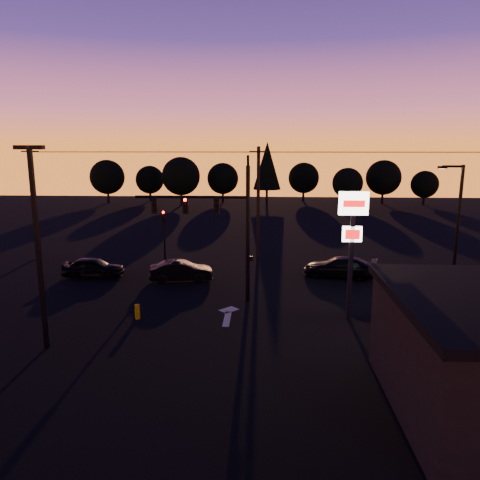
% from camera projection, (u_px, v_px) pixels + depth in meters
% --- Properties ---
extents(ground, '(120.00, 120.00, 0.00)m').
position_uv_depth(ground, '(216.00, 326.00, 24.05)').
color(ground, black).
rests_on(ground, ground).
extents(lane_arrow, '(1.20, 3.10, 0.01)m').
position_uv_depth(lane_arrow, '(228.00, 314.00, 25.65)').
color(lane_arrow, beige).
rests_on(lane_arrow, ground).
extents(traffic_signal_mast, '(6.79, 0.52, 8.58)m').
position_uv_depth(traffic_signal_mast, '(220.00, 219.00, 26.96)').
color(traffic_signal_mast, black).
rests_on(traffic_signal_mast, ground).
extents(secondary_signal, '(0.30, 0.31, 4.35)m').
position_uv_depth(secondary_signal, '(164.00, 230.00, 34.94)').
color(secondary_signal, black).
rests_on(secondary_signal, ground).
extents(parking_lot_light, '(1.25, 0.30, 9.14)m').
position_uv_depth(parking_lot_light, '(37.00, 235.00, 20.40)').
color(parking_lot_light, black).
rests_on(parking_lot_light, ground).
extents(pylon_sign, '(1.50, 0.28, 6.80)m').
position_uv_depth(pylon_sign, '(352.00, 228.00, 24.19)').
color(pylon_sign, black).
rests_on(pylon_sign, ground).
extents(streetlight, '(1.55, 0.35, 8.00)m').
position_uv_depth(streetlight, '(456.00, 225.00, 27.88)').
color(streetlight, black).
rests_on(streetlight, ground).
extents(utility_pole_0, '(1.40, 0.26, 9.00)m').
position_uv_depth(utility_pole_0, '(34.00, 202.00, 37.56)').
color(utility_pole_0, black).
rests_on(utility_pole_0, ground).
extents(utility_pole_1, '(1.40, 0.26, 9.00)m').
position_uv_depth(utility_pole_1, '(258.00, 203.00, 36.72)').
color(utility_pole_1, black).
rests_on(utility_pole_1, ground).
extents(power_wires, '(36.00, 1.22, 0.07)m').
position_uv_depth(power_wires, '(259.00, 152.00, 35.92)').
color(power_wires, black).
rests_on(power_wires, ground).
extents(bollard, '(0.27, 0.27, 0.80)m').
position_uv_depth(bollard, '(137.00, 312.00, 24.96)').
color(bollard, '#D2B402').
rests_on(bollard, ground).
extents(tree_0, '(5.36, 5.36, 6.74)m').
position_uv_depth(tree_0, '(107.00, 177.00, 73.17)').
color(tree_0, black).
rests_on(tree_0, ground).
extents(tree_1, '(4.54, 4.54, 5.71)m').
position_uv_depth(tree_1, '(150.00, 180.00, 75.95)').
color(tree_1, black).
rests_on(tree_1, ground).
extents(tree_2, '(5.77, 5.78, 7.26)m').
position_uv_depth(tree_2, '(181.00, 176.00, 70.59)').
color(tree_2, black).
rests_on(tree_2, ground).
extents(tree_3, '(4.95, 4.95, 6.22)m').
position_uv_depth(tree_3, '(223.00, 179.00, 74.34)').
color(tree_3, black).
rests_on(tree_3, ground).
extents(tree_4, '(4.18, 4.18, 9.50)m').
position_uv_depth(tree_4, '(267.00, 166.00, 70.64)').
color(tree_4, black).
rests_on(tree_4, ground).
extents(tree_5, '(4.95, 4.95, 6.22)m').
position_uv_depth(tree_5, '(304.00, 178.00, 75.69)').
color(tree_5, black).
rests_on(tree_5, ground).
extents(tree_6, '(4.54, 4.54, 5.71)m').
position_uv_depth(tree_6, '(348.00, 183.00, 69.60)').
color(tree_6, black).
rests_on(tree_6, ground).
extents(tree_7, '(5.36, 5.36, 6.74)m').
position_uv_depth(tree_7, '(383.00, 178.00, 72.13)').
color(tree_7, black).
rests_on(tree_7, ground).
extents(tree_8, '(4.12, 4.12, 5.19)m').
position_uv_depth(tree_8, '(425.00, 184.00, 71.06)').
color(tree_8, black).
rests_on(tree_8, ground).
extents(car_left, '(4.24, 1.81, 1.43)m').
position_uv_depth(car_left, '(93.00, 268.00, 32.64)').
color(car_left, black).
rests_on(car_left, ground).
extents(car_mid, '(4.40, 2.08, 1.39)m').
position_uv_depth(car_mid, '(181.00, 271.00, 31.88)').
color(car_mid, black).
rests_on(car_mid, ground).
extents(car_right, '(5.33, 3.16, 1.45)m').
position_uv_depth(car_right, '(339.00, 267.00, 32.70)').
color(car_right, black).
rests_on(car_right, ground).
extents(suv_parked, '(3.10, 5.74, 1.53)m').
position_uv_depth(suv_parked, '(444.00, 325.00, 22.19)').
color(suv_parked, black).
rests_on(suv_parked, ground).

